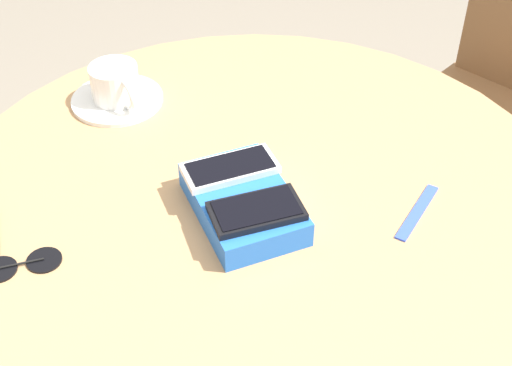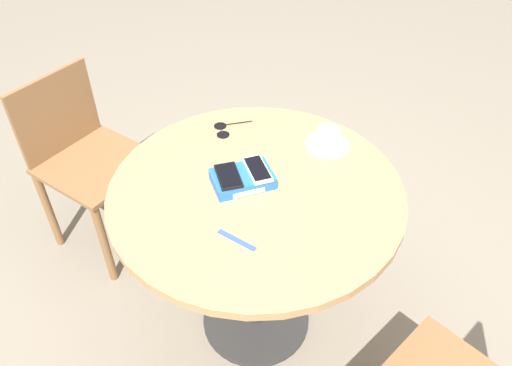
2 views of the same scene
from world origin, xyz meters
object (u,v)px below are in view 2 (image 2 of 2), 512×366
Objects in this scene: coffee_cup at (328,137)px; lanyard_strap at (237,240)px; round_table at (256,216)px; sunglasses at (223,129)px; phone_box at (243,179)px; phone_white at (257,169)px; chair_near_window at (88,161)px; saucer at (327,145)px; phone_black at (228,176)px.

coffee_cup is 0.56m from lanyard_strap.
sunglasses is at bearing 102.17° from round_table.
phone_white is (0.05, 0.01, 0.03)m from phone_box.
phone_box reaches higher than lanyard_strap.
chair_near_window is at bearing 136.95° from round_table.
saucer is 1.45× the size of coffee_cup.
coffee_cup is (-0.00, -0.00, 0.04)m from saucer.
phone_black is at bearing -92.44° from sunglasses.
lanyard_strap is at bearing -112.11° from round_table.
coffee_cup reaches higher than phone_black.
round_table is 6.67× the size of phone_white.
round_table is 0.27m from lanyard_strap.
saucer is (0.38, 0.17, -0.04)m from phone_black.
saucer reaches higher than sunglasses.
round_table is at bearing -146.66° from coffee_cup.
sunglasses is at bearing 157.28° from saucer.
phone_box is at bearing 78.74° from lanyard_strap.
sunglasses is at bearing 96.04° from phone_box.
chair_near_window is at bearing 154.63° from sunglasses.
coffee_cup is 1.10m from chair_near_window.
phone_black is 0.92× the size of phone_white.
chair_near_window is (-0.62, 0.59, -0.32)m from phone_box.
coffee_cup is at bearing -24.48° from chair_near_window.
round_table is at bearing -11.29° from phone_black.
round_table is 0.93m from chair_near_window.
phone_black reaches higher than lanyard_strap.
phone_white is 0.32m from sunglasses.
saucer is (0.33, 0.16, -0.02)m from phone_box.
sunglasses is (0.01, 0.32, -0.04)m from phone_black.
phone_box is 0.06m from phone_white.
saucer is (0.28, 0.15, -0.04)m from phone_white.
coffee_cup reaches higher than lanyard_strap.
phone_black is 0.33m from sunglasses.
round_table is 7.29× the size of phone_black.
sunglasses is (-0.08, 0.30, -0.04)m from phone_white.
saucer is 0.56m from lanyard_strap.
phone_white is at bearing 68.88° from lanyard_strap.
lanyard_strap is at bearing -132.59° from coffee_cup.
coffee_cup reaches higher than phone_white.
phone_black reaches higher than saucer.
coffee_cup is 0.39m from sunglasses.
coffee_cup is at bearing 24.58° from phone_black.
lanyard_strap is (-0.10, -0.26, -0.05)m from phone_white.
lanyard_strap is at bearing -90.56° from phone_black.
sunglasses reaches higher than lanyard_strap.
phone_black is at bearing -155.42° from coffee_cup.
lanyard_strap is (-0.05, -0.25, -0.02)m from phone_box.
sunglasses is (0.02, 0.56, 0.00)m from lanyard_strap.
chair_near_window reaches higher than lanyard_strap.
coffee_cup is (0.33, 0.16, 0.02)m from phone_box.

